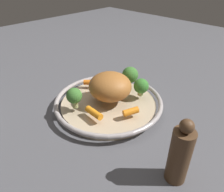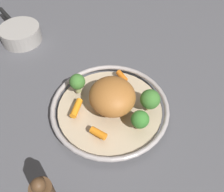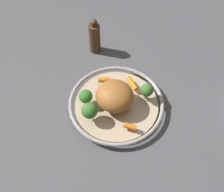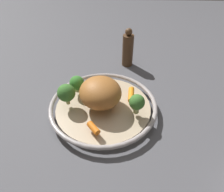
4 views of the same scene
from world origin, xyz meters
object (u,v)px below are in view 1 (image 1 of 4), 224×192
roast_chicken_piece (109,86)px  baby_carrot_center (131,112)px  broccoli_floret_large (130,75)px  pepper_mill (180,154)px  broccoli_floret_mid (74,96)px  baby_carrot_back (94,113)px  baby_carrot_left (90,82)px  serving_bowl (109,103)px  broccoli_floret_edge (141,86)px

roast_chicken_piece → baby_carrot_center: roast_chicken_piece is taller
broccoli_floret_large → pepper_mill: size_ratio=0.44×
baby_carrot_center → broccoli_floret_mid: broccoli_floret_mid is taller
roast_chicken_piece → broccoli_floret_large: 0.10m
baby_carrot_back → broccoli_floret_mid: (0.07, 0.01, 0.03)m
baby_carrot_back → broccoli_floret_large: size_ratio=0.84×
baby_carrot_left → pepper_mill: (-0.39, 0.10, 0.03)m
baby_carrot_center → broccoli_floret_large: (0.11, -0.12, 0.03)m
broccoli_floret_mid → broccoli_floret_large: size_ratio=0.91×
pepper_mill → broccoli_floret_mid: bearing=3.3°
serving_bowl → pepper_mill: size_ratio=2.12×
roast_chicken_piece → broccoli_floret_large: size_ratio=1.89×
broccoli_floret_large → baby_carrot_back: bearing=101.0°
baby_carrot_center → baby_carrot_left: bearing=-8.1°
serving_bowl → baby_carrot_back: (-0.03, 0.09, 0.03)m
baby_carrot_left → broccoli_floret_large: bearing=-139.1°
serving_bowl → baby_carrot_center: baby_carrot_center is taller
roast_chicken_piece → pepper_mill: pepper_mill is taller
baby_carrot_left → broccoli_floret_edge: size_ratio=0.73×
baby_carrot_back → broccoli_floret_edge: broccoli_floret_edge is taller
baby_carrot_left → broccoli_floret_edge: (-0.17, -0.07, 0.02)m
serving_bowl → roast_chicken_piece: roast_chicken_piece is taller
serving_bowl → broccoli_floret_mid: (0.04, 0.10, 0.05)m
broccoli_floret_edge → roast_chicken_piece: bearing=53.6°
roast_chicken_piece → baby_carrot_left: size_ratio=3.17×
broccoli_floret_large → serving_bowl: bearing=93.3°
roast_chicken_piece → broccoli_floret_edge: roast_chicken_piece is taller
pepper_mill → serving_bowl: bearing=-15.9°
baby_carrot_back → baby_carrot_left: baby_carrot_back is taller
roast_chicken_piece → baby_carrot_left: bearing=-5.8°
broccoli_floret_edge → pepper_mill: pepper_mill is taller
roast_chicken_piece → broccoli_floret_mid: bearing=72.4°
serving_bowl → baby_carrot_center: (-0.10, 0.01, 0.03)m
broccoli_floret_large → broccoli_floret_edge: bearing=162.4°
broccoli_floret_edge → broccoli_floret_mid: bearing=63.5°
roast_chicken_piece → broccoli_floret_mid: 0.11m
roast_chicken_piece → baby_carrot_center: (-0.10, 0.02, -0.03)m
roast_chicken_piece → broccoli_floret_edge: size_ratio=2.32×
baby_carrot_center → pepper_mill: 0.20m
baby_carrot_left → broccoli_floret_edge: bearing=-157.1°
serving_bowl → baby_carrot_left: (0.11, -0.02, 0.03)m
roast_chicken_piece → broccoli_floret_large: bearing=-88.5°
broccoli_floret_mid → broccoli_floret_edge: 0.21m
roast_chicken_piece → broccoli_floret_edge: (-0.06, -0.08, -0.01)m
baby_carrot_left → broccoli_floret_edge: 0.18m
roast_chicken_piece → pepper_mill: bearing=163.0°
broccoli_floret_large → roast_chicken_piece: bearing=91.5°
roast_chicken_piece → broccoli_floret_large: roast_chicken_piece is taller
serving_bowl → baby_carrot_left: baby_carrot_left is taller
pepper_mill → baby_carrot_back: bearing=1.5°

